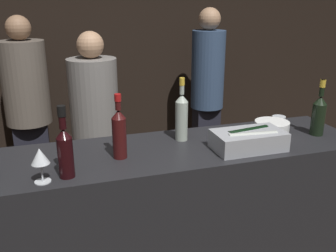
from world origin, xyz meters
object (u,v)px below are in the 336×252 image
object	(u,v)px
red_wine_bottle_black_foil	(65,149)
red_wine_bottle_tall	(119,132)
ice_bin_with_bottles	(249,139)
champagne_bottle	(319,114)
wine_glass	(40,157)
person_grey_polo	(28,105)
candle_votive	(279,121)
bowl_white	(272,127)
rose_wine_bottle	(182,115)
person_in_hoodie	(95,122)
person_blond_tee	(207,89)

from	to	relation	value
red_wine_bottle_black_foil	red_wine_bottle_tall	xyz separation A→B (m)	(0.27, 0.15, 0.00)
ice_bin_with_bottles	champagne_bottle	size ratio (longest dim) A/B	1.14
champagne_bottle	wine_glass	bearing A→B (deg)	-174.31
ice_bin_with_bottles	person_grey_polo	distance (m)	2.17
wine_glass	red_wine_bottle_black_foil	bearing A→B (deg)	11.38
red_wine_bottle_tall	person_grey_polo	xyz separation A→B (m)	(-0.53, 1.70, -0.27)
candle_votive	person_grey_polo	size ratio (longest dim) A/B	0.05
bowl_white	person_grey_polo	distance (m)	2.19
rose_wine_bottle	champagne_bottle	xyz separation A→B (m)	(0.80, -0.16, -0.02)
wine_glass	person_grey_polo	bearing A→B (deg)	94.59
wine_glass	candle_votive	distance (m)	1.48
candle_votive	person_in_hoodie	bearing A→B (deg)	135.57
rose_wine_bottle	champagne_bottle	bearing A→B (deg)	-11.29
bowl_white	candle_votive	distance (m)	0.16
ice_bin_with_bottles	champagne_bottle	world-z (taller)	champagne_bottle
wine_glass	rose_wine_bottle	bearing A→B (deg)	22.50
ice_bin_with_bottles	rose_wine_bottle	distance (m)	0.39
champagne_bottle	person_blond_tee	xyz separation A→B (m)	(-0.01, 1.62, -0.21)
wine_glass	champagne_bottle	size ratio (longest dim) A/B	0.48
champagne_bottle	person_grey_polo	world-z (taller)	person_grey_polo
ice_bin_with_bottles	rose_wine_bottle	size ratio (longest dim) A/B	1.05
candle_votive	person_blond_tee	world-z (taller)	person_blond_tee
ice_bin_with_bottles	red_wine_bottle_tall	bearing A→B (deg)	172.27
wine_glass	person_in_hoodie	bearing A→B (deg)	74.45
candle_votive	red_wine_bottle_black_foil	size ratio (longest dim) A/B	0.25
rose_wine_bottle	champagne_bottle	size ratio (longest dim) A/B	1.09
ice_bin_with_bottles	candle_votive	distance (m)	0.48
ice_bin_with_bottles	person_in_hoodie	xyz separation A→B (m)	(-0.67, 1.32, -0.25)
rose_wine_bottle	person_blond_tee	xyz separation A→B (m)	(0.79, 1.46, -0.23)
bowl_white	champagne_bottle	world-z (taller)	champagne_bottle
bowl_white	red_wine_bottle_black_foil	world-z (taller)	red_wine_bottle_black_foil
ice_bin_with_bottles	bowl_white	xyz separation A→B (m)	(0.26, 0.18, -0.02)
red_wine_bottle_black_foil	person_grey_polo	size ratio (longest dim) A/B	0.19
ice_bin_with_bottles	red_wine_bottle_black_foil	xyz separation A→B (m)	(-0.95, -0.05, 0.08)
rose_wine_bottle	person_in_hoodie	distance (m)	1.19
ice_bin_with_bottles	bowl_white	world-z (taller)	ice_bin_with_bottles
wine_glass	rose_wine_bottle	distance (m)	0.82
wine_glass	person_in_hoodie	size ratio (longest dim) A/B	0.10
bowl_white	red_wine_bottle_black_foil	size ratio (longest dim) A/B	0.61
person_in_hoodie	red_wine_bottle_tall	bearing A→B (deg)	-0.45
candle_votive	champagne_bottle	bearing A→B (deg)	-59.57
rose_wine_bottle	red_wine_bottle_black_foil	distance (m)	0.72
red_wine_bottle_tall	candle_votive	bearing A→B (deg)	10.65
wine_glass	person_grey_polo	distance (m)	1.89
wine_glass	person_in_hoodie	distance (m)	1.48
red_wine_bottle_black_foil	person_grey_polo	world-z (taller)	person_grey_polo
person_blond_tee	red_wine_bottle_tall	bearing A→B (deg)	74.94
ice_bin_with_bottles	candle_votive	xyz separation A→B (m)	(0.38, 0.29, -0.02)
champagne_bottle	person_blond_tee	distance (m)	1.63
wine_glass	person_grey_polo	size ratio (longest dim) A/B	0.09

